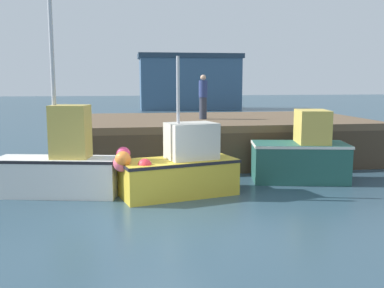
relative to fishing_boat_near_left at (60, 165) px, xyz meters
name	(u,v)px	position (x,y,z in m)	size (l,w,h in m)	color
ground	(152,224)	(2.35, -2.68, -0.91)	(120.00, 160.00, 0.10)	#2D4756
pier	(225,127)	(5.70, 4.66, 0.48)	(11.11, 6.29, 1.65)	brown
fishing_boat_near_left	(60,165)	(0.00, 0.00, 0.00)	(3.51, 1.68, 5.55)	silver
fishing_boat_near_right	(179,168)	(3.24, -0.41, -0.09)	(3.49, 2.14, 3.81)	gold
fishing_boat_mid	(302,155)	(7.28, 0.72, -0.01)	(3.17, 1.97, 2.25)	#23564C
rowboat	(305,172)	(7.62, 1.23, -0.69)	(1.59, 0.88, 0.37)	white
dockworker	(203,97)	(4.83, 4.78, 1.66)	(0.34, 0.34, 1.73)	#2D3342
warehouse	(190,82)	(8.77, 35.49, 2.13)	(11.07, 4.53, 5.94)	#385675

